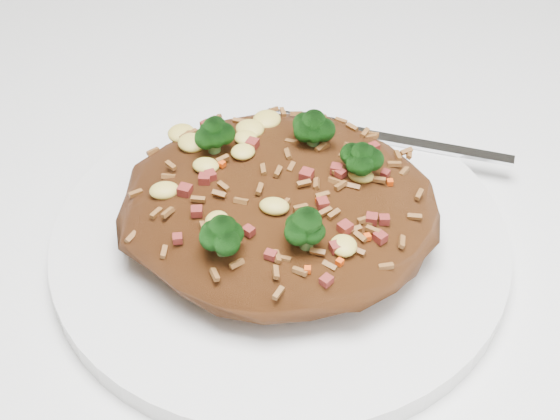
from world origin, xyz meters
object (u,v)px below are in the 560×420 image
object	(u,v)px
dining_table	(391,272)
plate	(280,238)
fork	(397,140)
fried_rice	(280,195)

from	to	relation	value
dining_table	plate	world-z (taller)	plate
plate	dining_table	bearing A→B (deg)	43.58
dining_table	plate	xyz separation A→B (m)	(-0.07, -0.07, 0.10)
plate	fork	world-z (taller)	fork
dining_table	fried_rice	size ratio (longest dim) A/B	6.83
plate	fork	bearing A→B (deg)	52.09
dining_table	fork	bearing A→B (deg)	111.53
dining_table	plate	distance (m)	0.14
dining_table	fork	world-z (taller)	fork
plate	fork	size ratio (longest dim) A/B	1.59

